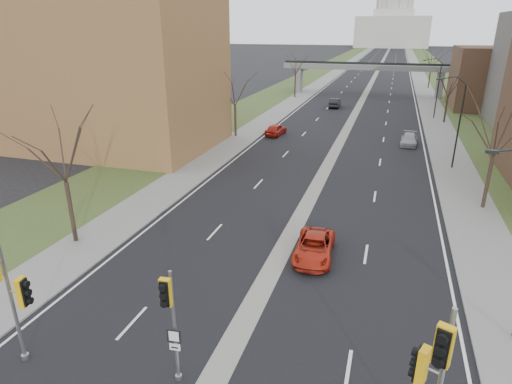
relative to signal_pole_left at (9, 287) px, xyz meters
The scene contains 26 objects.
ground 8.68m from the signal_pole_left, 11.01° to the left, with size 700.00×700.00×0.00m, color black.
road_surface 151.75m from the signal_pole_left, 87.08° to the left, with size 20.00×600.00×0.01m, color black.
median_strip 151.75m from the signal_pole_left, 87.08° to the left, with size 1.20×600.00×0.02m, color gray.
sidewalk_right 152.83m from the signal_pole_left, 82.58° to the left, with size 4.00×600.00×0.12m, color gray.
sidewalk_left 151.61m from the signal_pole_left, 91.61° to the left, with size 4.00×600.00×0.12m, color gray.
grass_verge_right 153.72m from the signal_pole_left, 80.36° to the left, with size 8.00×600.00×0.10m, color #31421E.
grass_verge_left 151.89m from the signal_pole_left, 93.88° to the left, with size 8.00×600.00×0.10m, color #31421E.
apartment_building 37.15m from the signal_pole_left, 120.10° to the left, with size 25.00×16.00×22.00m, color #9B6C3E.
commercial_block_far 77.45m from the signal_pole_left, 67.42° to the left, with size 14.00×14.00×10.00m, color brown.
pedestrian_bridge 81.88m from the signal_pole_left, 84.58° to the left, with size 34.00×3.00×6.45m.
capitol 321.94m from the signal_pole_left, 88.62° to the left, with size 48.00×42.00×55.75m.
streetlight_mid 38.52m from the signal_pole_left, 60.80° to the left, with size 2.61×0.20×8.70m.
streetlight_far 62.47m from the signal_pole_left, 72.53° to the left, with size 2.61×0.20×8.70m.
tree_left_a 11.27m from the signal_pole_left, 118.99° to the left, with size 7.20×7.20×9.40m.
tree_left_b 39.94m from the signal_pole_left, 97.59° to the left, with size 6.75×6.75×8.81m.
tree_left_c 73.77m from the signal_pole_left, 94.10° to the left, with size 7.65×7.65×9.99m.
tree_right_a 31.48m from the signal_pole_left, 48.58° to the left, with size 7.20×7.20×9.40m.
tree_right_b 60.23m from the signal_pole_left, 69.85° to the left, with size 6.30×6.30×8.22m.
tree_right_c 98.76m from the signal_pole_left, 77.87° to the left, with size 7.65×7.65×9.99m.
signal_pole_left is the anchor object (origin of this frame).
signal_pole_median 6.48m from the signal_pole_left, ahead, with size 0.57×0.81×4.91m.
signal_pole_right 15.23m from the signal_pole_left, ahead, with size 0.97×1.32×5.80m.
car_left_near 41.96m from the signal_pole_left, 90.84° to the left, with size 1.74×4.33×1.48m, color #9F1A12.
car_left_far 64.99m from the signal_pole_left, 86.64° to the left, with size 1.63×4.68×1.54m, color black.
car_right_near 15.93m from the signal_pole_left, 51.54° to the left, with size 2.20×4.78×1.33m, color #B12412.
car_right_mid 44.82m from the signal_pole_left, 69.55° to the left, with size 1.83×4.50×1.30m, color gray.
Camera 1 is at (5.52, -11.96, 12.96)m, focal length 30.00 mm.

